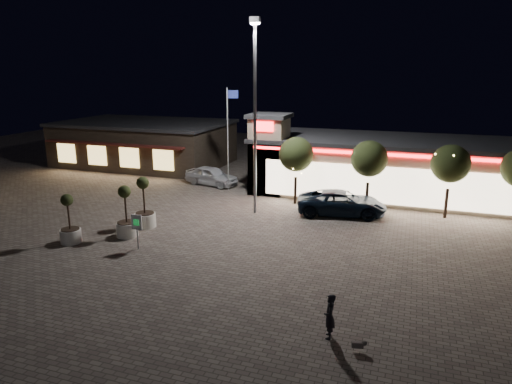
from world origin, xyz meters
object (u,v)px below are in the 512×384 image
(white_sedan, at_px, (211,176))
(pedestrian, at_px, (330,316))
(planter_mid, at_px, (70,228))
(pickup_truck, at_px, (342,203))
(planter_left, at_px, (145,212))
(valet_sign, at_px, (137,225))

(white_sedan, relative_size, pedestrian, 2.75)
(planter_mid, bearing_deg, pickup_truck, 36.83)
(pedestrian, relative_size, planter_left, 0.53)
(pickup_truck, xyz_separation_m, planter_mid, (-13.36, -10.01, 0.06))
(pedestrian, xyz_separation_m, planter_mid, (-15.23, 4.56, 0.03))
(white_sedan, relative_size, valet_sign, 2.39)
(white_sedan, distance_m, planter_left, 10.97)
(pedestrian, bearing_deg, valet_sign, -124.31)
(pickup_truck, bearing_deg, planter_left, 109.99)
(pickup_truck, xyz_separation_m, pedestrian, (1.86, -14.57, 0.03))
(pickup_truck, bearing_deg, white_sedan, 57.96)
(planter_mid, bearing_deg, pedestrian, -16.67)
(pickup_truck, xyz_separation_m, white_sedan, (-11.49, 4.55, -0.02))
(planter_left, relative_size, valet_sign, 1.64)
(pickup_truck, distance_m, planter_left, 12.64)
(valet_sign, bearing_deg, pickup_truck, 45.93)
(white_sedan, relative_size, planter_left, 1.46)
(planter_mid, relative_size, valet_sign, 1.45)
(pedestrian, height_order, valet_sign, valet_sign)
(white_sedan, height_order, planter_left, planter_left)
(valet_sign, bearing_deg, pedestrian, -23.94)
(pedestrian, xyz_separation_m, planter_left, (-12.76, 8.17, 0.14))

